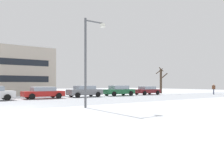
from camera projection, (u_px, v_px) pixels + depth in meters
ground_plane at (13, 108)px, 14.74m from camera, size 120.00×120.00×0.00m
road_surface at (4, 104)px, 17.74m from camera, size 80.00×9.29×0.00m
street_lamp at (89, 54)px, 15.36m from camera, size 1.67×0.36×6.22m
parked_car_red at (43, 92)px, 24.81m from camera, size 4.52×2.17×1.35m
parked_car_gray at (85, 91)px, 28.00m from camera, size 4.39×2.12×1.48m
parked_car_green at (119, 90)px, 30.97m from camera, size 4.50×2.06×1.48m
parked_car_maroon at (147, 90)px, 33.91m from camera, size 4.19×2.00×1.35m
pedestrian_crossing at (214, 88)px, 34.57m from camera, size 0.41×0.44×1.66m
tree_far_right at (161, 80)px, 39.06m from camera, size 1.56×1.69×4.64m
building_far_left at (8, 72)px, 34.76m from camera, size 12.04×10.20×7.25m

